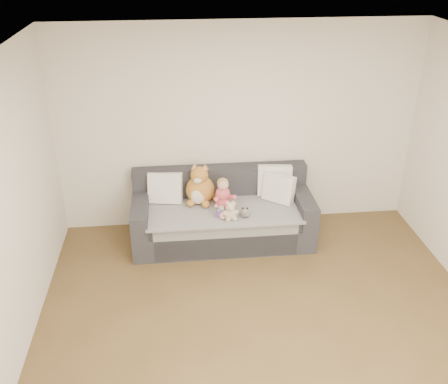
% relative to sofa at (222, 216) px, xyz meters
% --- Properties ---
extents(room_shell, '(5.00, 5.00, 5.00)m').
position_rel_sofa_xyz_m(room_shell, '(0.25, -1.64, 0.99)').
color(room_shell, brown).
rests_on(room_shell, ground).
extents(sofa, '(2.20, 0.94, 0.85)m').
position_rel_sofa_xyz_m(sofa, '(0.00, 0.00, 0.00)').
color(sofa, '#292A2F').
rests_on(sofa, ground).
extents(cushion_left, '(0.44, 0.26, 0.39)m').
position_rel_sofa_xyz_m(cushion_left, '(-0.69, 0.16, 0.35)').
color(cushion_left, silver).
rests_on(cushion_left, sofa).
extents(cushion_right_back, '(0.45, 0.24, 0.41)m').
position_rel_sofa_xyz_m(cushion_right_back, '(0.69, 0.21, 0.36)').
color(cushion_right_back, silver).
rests_on(cushion_right_back, sofa).
extents(cushion_right_front, '(0.41, 0.38, 0.37)m').
position_rel_sofa_xyz_m(cushion_right_front, '(0.71, 0.03, 0.34)').
color(cushion_right_front, silver).
rests_on(cushion_right_front, sofa).
extents(toddler, '(0.28, 0.40, 0.40)m').
position_rel_sofa_xyz_m(toddler, '(0.00, -0.09, 0.33)').
color(toddler, '#CE485E').
rests_on(toddler, sofa).
extents(plush_cat, '(0.42, 0.37, 0.54)m').
position_rel_sofa_xyz_m(plush_cat, '(-0.27, 0.10, 0.36)').
color(plush_cat, '#AF7726').
rests_on(plush_cat, sofa).
extents(teddy_bear, '(0.19, 0.15, 0.24)m').
position_rel_sofa_xyz_m(teddy_bear, '(0.06, -0.36, 0.26)').
color(teddy_bear, tan).
rests_on(teddy_bear, sofa).
extents(plush_cow, '(0.13, 0.19, 0.16)m').
position_rel_sofa_xyz_m(plush_cow, '(0.24, -0.31, 0.23)').
color(plush_cow, white).
rests_on(plush_cow, sofa).
extents(sippy_cup, '(0.11, 0.08, 0.12)m').
position_rel_sofa_xyz_m(sippy_cup, '(-0.07, -0.28, 0.22)').
color(sippy_cup, purple).
rests_on(sippy_cup, sofa).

